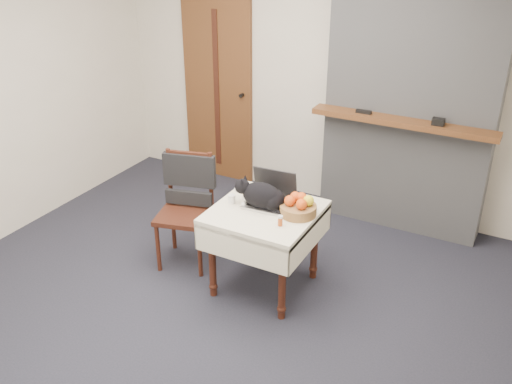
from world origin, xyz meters
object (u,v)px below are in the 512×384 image
Objects in this scene: cream_jar at (232,199)px; chair at (187,193)px; pill_bottle at (280,221)px; laptop at (271,196)px; door at (218,90)px; side_table at (265,223)px; cat at (263,196)px; fruit_basket at (298,207)px.

chair is (-0.50, 0.11, -0.12)m from cream_jar.
pill_bottle is (0.49, -0.14, 0.01)m from cream_jar.
door is at bearing 128.45° from laptop.
side_table is 9.76× the size of pill_bottle.
pill_bottle is at bearing -56.00° from laptop.
cream_jar is at bearing -158.17° from laptop.
door is 2.26m from side_table.
cat is at bearing 142.85° from side_table.
cat reaches higher than side_table.
cat is (1.42, -1.67, -0.20)m from door.
pill_bottle reaches higher than cream_jar.
side_table is (1.45, -1.69, -0.41)m from door.
pill_bottle is at bearing -37.72° from side_table.
cream_jar is at bearing -171.99° from fruit_basket.
chair is at bearing 173.10° from side_table.
chair is at bearing 167.46° from cream_jar.
door is 30.03× the size of cream_jar.
cream_jar is at bearing -55.58° from door.
fruit_basket is (0.53, 0.08, 0.03)m from cream_jar.
cream_jar is (-0.25, -0.04, -0.07)m from cat.
pill_bottle reaches higher than side_table.
side_table is 0.81× the size of chair.
cream_jar is 0.54m from fruit_basket.
door is at bearing 131.90° from pill_bottle.
laptop is 0.10m from cat.
laptop is at bearing 128.08° from pill_bottle.
cat is at bearing 142.35° from pill_bottle.
pill_bottle is 0.08× the size of chair.
laptop reaches higher than cat.
cat reaches higher than pill_bottle.
chair is (-0.75, 0.07, -0.18)m from cat.
cream_jar is at bearing -177.75° from cat.
cream_jar is 0.07× the size of chair.
cream_jar is (-0.27, -0.13, -0.03)m from laptop.
cream_jar is (1.17, -1.70, -0.27)m from door.
laptop is at bearing 71.77° from cat.
door is 2.08m from cream_jar.
chair reaches higher than cat.
cream_jar is at bearing -27.81° from chair.
fruit_basket is at bearing 13.19° from side_table.
chair is at bearing 177.53° from laptop.
side_table is 0.32m from cream_jar.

